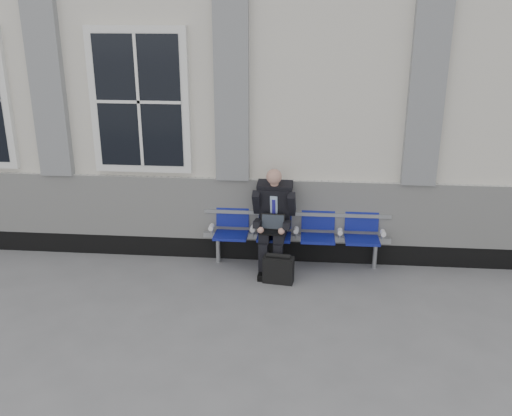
# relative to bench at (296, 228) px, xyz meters

# --- Properties ---
(ground) EXTENTS (70.00, 70.00, 0.00)m
(ground) POSITION_rel_bench_xyz_m (-2.49, -1.32, -0.55)
(ground) COLOR slate
(ground) RESTS_ON ground
(station_building) EXTENTS (14.40, 4.40, 4.49)m
(station_building) POSITION_rel_bench_xyz_m (-2.51, 2.15, 1.67)
(station_building) COLOR beige
(station_building) RESTS_ON ground
(bench) EXTENTS (2.60, 0.47, 0.91)m
(bench) POSITION_rel_bench_xyz_m (0.00, 0.00, 0.00)
(bench) COLOR #9EA0A3
(bench) RESTS_ON ground
(businessman) EXTENTS (0.59, 0.79, 1.43)m
(businessman) POSITION_rel_bench_xyz_m (-0.31, -0.13, 0.22)
(businessman) COLOR black
(businessman) RESTS_ON ground
(briefcase) EXTENTS (0.42, 0.22, 0.41)m
(briefcase) POSITION_rel_bench_xyz_m (-0.21, -0.58, -0.36)
(briefcase) COLOR black
(briefcase) RESTS_ON ground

